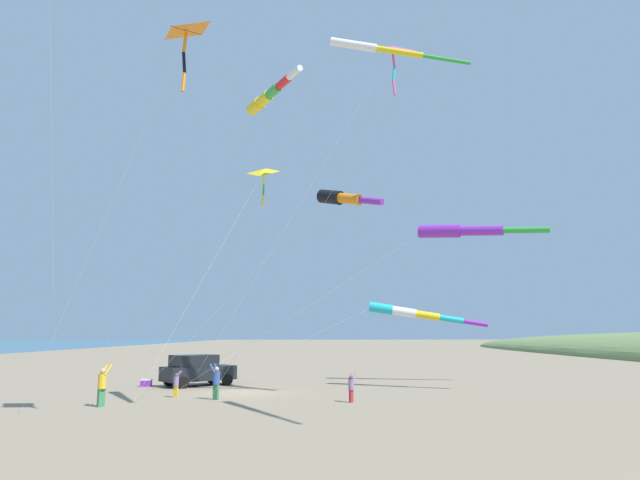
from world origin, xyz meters
TOP-DOWN VIEW (x-y plane):
  - ground_plane at (0.00, 0.00)m, footprint 600.00×600.00m
  - parked_car at (3.23, -3.88)m, footprint 4.51×4.14m
  - cooler_box at (6.20, -3.62)m, footprint 0.62×0.42m
  - person_adult_flyer at (5.53, 5.55)m, footprint 0.61×0.64m
  - person_child_green_jacket at (0.99, 3.13)m, footprint 0.60×0.56m
  - person_child_grey_jacket at (-5.40, 4.40)m, footprint 0.46×0.47m
  - person_bystander_far at (3.12, 2.09)m, footprint 0.42×0.34m
  - kite_windsock_yellow_midlevel at (-6.88, 4.82)m, footprint 15.66×9.06m
  - kite_windsock_green_low_center at (-12.26, -0.14)m, footprint 20.31×3.81m
  - kite_delta_magenta_far_left at (-8.71, -1.08)m, footprint 13.32×2.65m
  - kite_windsock_blue_topmost at (-5.22, 1.26)m, footprint 13.10×4.97m
  - kite_windsock_red_high_left at (-10.55, -6.83)m, footprint 18.23×1.82m
  - kite_delta_purple_drifting at (1.31, 11.24)m, footprint 7.69×4.72m
  - kite_windsock_white_trailing at (-1.48, 7.08)m, footprint 11.18×11.30m
  - kite_delta_striped_overhead at (-0.90, 1.41)m, footprint 6.04×4.21m

SIDE VIEW (x-z plane):
  - ground_plane at x=0.00m, z-range 0.00..0.00m
  - cooler_box at x=6.20m, z-range 0.00..0.42m
  - person_bystander_far at x=3.12m, z-range 0.06..1.34m
  - person_child_grey_jacket at x=-5.40m, z-range 0.06..1.38m
  - person_child_green_jacket at x=0.99m, z-range 0.08..1.76m
  - parked_car at x=3.23m, z-range 0.03..1.88m
  - person_adult_flyer at x=5.53m, z-range 0.08..1.86m
  - kite_windsock_red_high_left at x=-10.55m, z-range 1.86..7.17m
  - kite_windsock_green_low_center at x=-12.26m, z-range 4.19..13.67m
  - kite_windsock_blue_topmost at x=-5.22m, z-range 4.85..16.07m
  - kite_delta_striped_overhead at x=-0.90m, z-range 5.69..17.94m
  - kite_windsock_white_trailing at x=-1.48m, z-range 6.63..20.63m
  - kite_delta_purple_drifting at x=1.31m, z-range 6.95..21.60m
  - kite_windsock_yellow_midlevel at x=-6.88m, z-range 8.29..26.40m
  - kite_delta_magenta_far_left at x=-8.71m, z-range 10.02..31.31m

